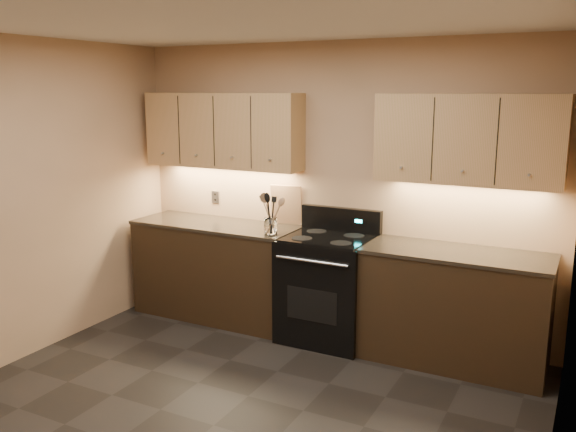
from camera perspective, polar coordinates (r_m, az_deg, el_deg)
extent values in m
plane|color=black|center=(4.29, -6.97, -18.88)|extent=(4.00, 4.00, 0.00)
plane|color=silver|center=(3.72, -8.01, 18.12)|extent=(4.00, 4.00, 0.00)
cube|color=tan|center=(5.53, 4.43, 2.55)|extent=(4.00, 0.04, 2.60)
cube|color=tan|center=(3.16, 24.12, -5.52)|extent=(0.04, 4.00, 2.60)
cube|color=black|center=(5.98, -6.64, -5.16)|extent=(1.60, 0.60, 0.90)
cube|color=#342B21|center=(5.86, -6.75, -0.80)|extent=(1.62, 0.62, 0.03)
cube|color=black|center=(5.12, 15.30, -8.43)|extent=(1.44, 0.60, 0.90)
cube|color=#342B21|center=(4.98, 15.59, -3.40)|extent=(1.46, 0.62, 0.03)
cube|color=black|center=(5.41, 3.72, -6.82)|extent=(0.76, 0.65, 0.92)
cube|color=black|center=(5.28, 3.79, -2.03)|extent=(0.70, 0.60, 0.01)
cube|color=black|center=(5.51, 4.99, -0.34)|extent=(0.76, 0.07, 0.22)
cube|color=#19E5F2|center=(5.41, 6.61, -0.48)|extent=(0.06, 0.00, 0.03)
cylinder|color=silver|center=(5.01, 2.20, -4.25)|extent=(0.65, 0.02, 0.02)
cube|color=black|center=(5.14, 2.23, -8.35)|extent=(0.46, 0.00, 0.28)
cylinder|color=black|center=(5.22, 1.31, -2.10)|extent=(0.18, 0.18, 0.00)
cylinder|color=black|center=(5.07, 4.97, -2.54)|extent=(0.18, 0.18, 0.00)
cylinder|color=black|center=(5.48, 2.69, -1.43)|extent=(0.18, 0.18, 0.00)
cylinder|color=black|center=(5.35, 6.20, -1.82)|extent=(0.18, 0.18, 0.00)
cube|color=tan|center=(5.86, -6.13, 7.96)|extent=(1.60, 0.30, 0.70)
cube|color=tan|center=(4.98, 16.51, 6.89)|extent=(1.44, 0.30, 0.70)
cube|color=#B2B5BA|center=(6.17, -6.81, 1.77)|extent=(0.08, 0.01, 0.12)
cylinder|color=white|center=(5.37, -1.63, -0.92)|extent=(0.13, 0.13, 0.15)
cylinder|color=white|center=(5.38, -1.63, -1.60)|extent=(0.12, 0.12, 0.02)
cube|color=tan|center=(5.73, -0.15, 1.06)|extent=(0.30, 0.11, 0.38)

